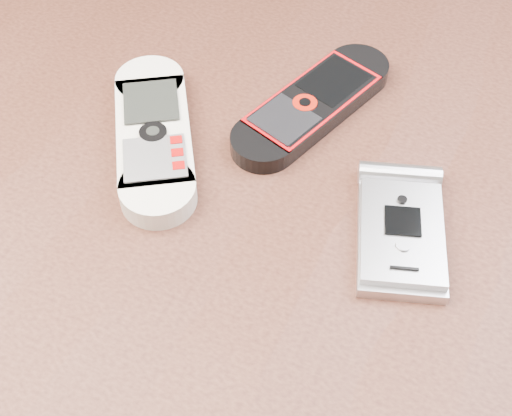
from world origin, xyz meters
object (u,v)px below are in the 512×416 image
(table, at_px, (250,297))
(nokia_white, at_px, (154,135))
(motorola_razr, at_px, (401,231))
(nokia_black_red, at_px, (313,104))

(table, height_order, nokia_white, nokia_white)
(nokia_white, bearing_deg, motorola_razr, -35.31)
(nokia_white, bearing_deg, table, -51.91)
(table, relative_size, nokia_white, 7.44)
(table, distance_m, nokia_black_red, 0.16)
(table, xyz_separation_m, motorola_razr, (0.10, 0.02, 0.11))
(nokia_black_red, bearing_deg, nokia_white, -120.96)
(nokia_white, relative_size, motorola_razr, 1.49)
(nokia_white, relative_size, nokia_black_red, 1.02)
(nokia_white, xyz_separation_m, motorola_razr, (0.19, -0.01, -0.00))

